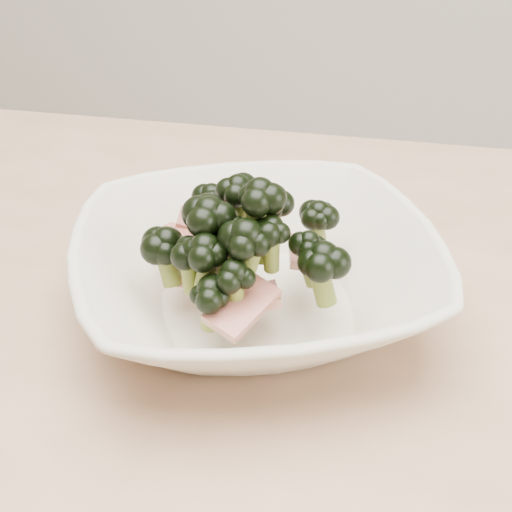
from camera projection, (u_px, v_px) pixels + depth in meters
name	position (u px, v px, depth m)	size (l,w,h in m)	color
dining_table	(215.00, 409.00, 0.62)	(1.20, 0.80, 0.75)	tan
broccoli_dish	(254.00, 268.00, 0.55)	(0.37, 0.37, 0.13)	beige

